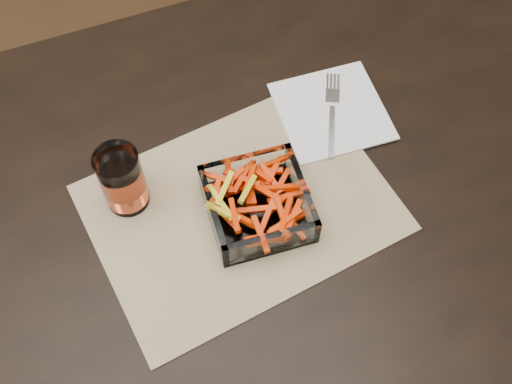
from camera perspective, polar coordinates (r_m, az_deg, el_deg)
dining_table at (r=1.07m, az=-7.98°, el=-5.55°), size 1.60×0.90×0.75m
placemat at (r=1.00m, az=-1.36°, el=-1.38°), size 0.49×0.38×0.00m
glass_bowl at (r=0.97m, az=0.15°, el=-1.22°), size 0.16×0.16×0.06m
tumbler at (r=0.98m, az=-11.77°, el=0.95°), size 0.07×0.07×0.12m
napkin at (r=1.10m, az=6.75°, el=7.15°), size 0.19×0.19×0.00m
fork at (r=1.10m, az=6.77°, el=7.17°), size 0.09×0.16×0.00m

